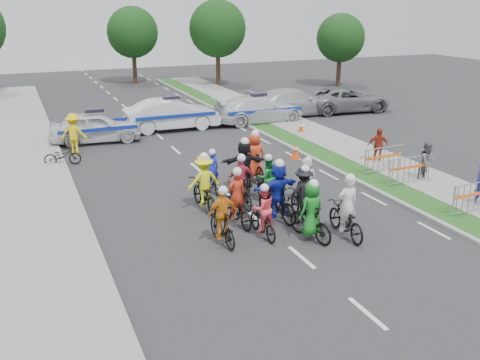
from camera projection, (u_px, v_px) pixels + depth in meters
name	position (u px, v px, depth m)	size (l,w,h in m)	color
ground	(302.00, 257.00, 14.60)	(90.00, 90.00, 0.00)	#28282B
curb_right	(353.00, 179.00, 20.83)	(0.20, 60.00, 0.12)	gray
grass_strip	(368.00, 177.00, 21.09)	(1.20, 60.00, 0.11)	#214C18
sidewalk_right	(405.00, 171.00, 21.76)	(2.40, 60.00, 0.13)	gray
sidewalk_left	(38.00, 225.00, 16.52)	(3.00, 60.00, 0.13)	gray
rider_0	(346.00, 216.00, 15.71)	(0.81, 1.99, 1.98)	black
rider_1	(311.00, 216.00, 15.48)	(0.88, 1.86, 1.89)	black
rider_2	(263.00, 217.00, 15.72)	(0.70, 1.65, 1.68)	black
rider_3	(222.00, 221.00, 15.22)	(0.92, 1.73, 1.79)	black
rider_4	(303.00, 199.00, 16.86)	(1.10, 1.89, 1.87)	black
rider_5	(278.00, 195.00, 16.81)	(1.70, 2.03, 2.06)	black
rider_6	(236.00, 206.00, 16.58)	(0.84, 1.91, 1.89)	black
rider_7	(306.00, 185.00, 18.37)	(0.77, 1.64, 1.67)	black
rider_8	(267.00, 185.00, 18.31)	(0.78, 1.79, 1.79)	black
rider_9	(241.00, 186.00, 17.99)	(0.96, 1.80, 1.88)	black
rider_10	(204.00, 188.00, 17.71)	(1.14, 1.99, 2.01)	black
rider_11	(244.00, 169.00, 19.42)	(1.70, 2.02, 2.05)	black
rider_12	(212.00, 177.00, 19.45)	(0.64, 1.65, 1.65)	black
rider_13	(254.00, 162.00, 20.54)	(0.87, 1.96, 2.05)	black
police_car_0	(96.00, 127.00, 26.30)	(1.77, 4.41, 1.50)	silver
police_car_1	(172.00, 114.00, 28.81)	(1.77, 5.09, 1.68)	silver
police_car_2	(259.00, 109.00, 30.54)	(2.16, 5.30, 1.54)	silver
civilian_sedan	(294.00, 102.00, 32.47)	(2.28, 5.61, 1.63)	#B8B9BE
civilian_suv	(347.00, 99.00, 33.64)	(2.52, 5.46, 1.52)	slate
spectator_1	(427.00, 162.00, 20.46)	(0.77, 0.60, 1.58)	#56565B
spectator_2	(378.00, 146.00, 22.74)	(0.93, 0.39, 1.58)	#9C301C
marshal_hiviz	(74.00, 133.00, 24.36)	(1.19, 0.68, 1.84)	yellow
barrier_0	(475.00, 198.00, 17.36)	(2.00, 0.50, 1.12)	#A5A8AD
barrier_1	(409.00, 171.00, 20.14)	(2.00, 0.50, 1.12)	#A5A8AD
barrier_2	(383.00, 160.00, 21.50)	(2.00, 0.50, 1.12)	#A5A8AD
cone_0	(295.00, 151.00, 23.65)	(0.40, 0.40, 0.70)	#F24C0C
cone_1	(301.00, 128.00, 28.02)	(0.40, 0.40, 0.70)	#F24C0C
parked_bike	(63.00, 156.00, 22.71)	(0.53, 1.52, 0.80)	black
tree_1	(218.00, 29.00, 42.66)	(4.55, 4.55, 6.82)	#382619
tree_2	(341.00, 38.00, 42.74)	(3.85, 3.85, 5.77)	#382619
tree_4	(132.00, 32.00, 44.03)	(4.20, 4.20, 6.30)	#382619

